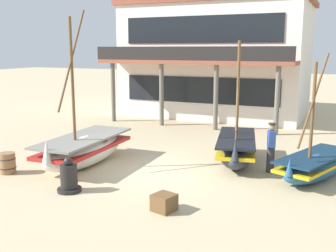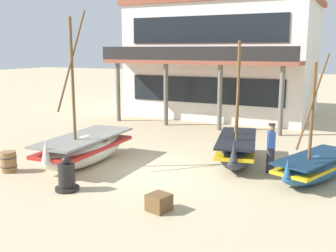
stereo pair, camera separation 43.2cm
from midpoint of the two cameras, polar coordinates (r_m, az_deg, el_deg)
The scene contains 9 objects.
ground_plane at distance 13.67m, azimuth -0.94°, elevation -6.49°, with size 120.00×120.00×0.00m, color tan.
fishing_boat_near_left at distance 13.51m, azimuth 21.11°, elevation -5.44°, with size 2.37×3.68×3.98m.
fishing_boat_centre_large at distance 14.63m, azimuth -11.03°, elevation -3.17°, with size 1.84×4.34×5.42m.
fishing_boat_far_right at distance 14.63m, azimuth 10.62°, elevation -3.24°, with size 2.10×3.94×4.38m.
fisherman_by_hull at distance 13.76m, azimuth 15.36°, elevation -3.16°, with size 0.33×0.41×1.68m.
capstan_winch at distance 12.09m, azimuth -13.28°, elevation -7.12°, with size 0.71×0.71×1.03m.
wooden_barrel at distance 14.49m, azimuth -21.04°, elevation -4.78°, with size 0.56×0.56×0.70m.
cargo_crate at distance 10.42m, azimuth -0.10°, elevation -10.88°, with size 0.53×0.53×0.44m, color brown.
harbor_building_main at distance 25.62m, azimuth 8.42°, elevation 9.45°, with size 11.13×8.96×6.95m.
Camera 2 is at (6.13, -11.52, 4.09)m, focal length 42.66 mm.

